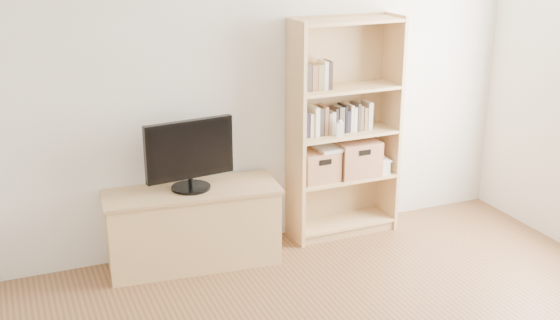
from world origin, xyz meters
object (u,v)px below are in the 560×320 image
basket_left (318,165)px  laptop (336,147)px  bookshelf (345,129)px  tv_stand (193,227)px  basket_right (356,158)px  baby_monitor (340,130)px  television (190,155)px

basket_left → laptop: bearing=-3.3°
bookshelf → laptop: 0.16m
tv_stand → basket_right: bearing=8.3°
baby_monitor → basket_left: size_ratio=0.36×
laptop → bookshelf: bearing=6.9°
television → laptop: television is taller
laptop → basket_right: bearing=1.3°
bookshelf → baby_monitor: size_ratio=16.36×
television → basket_right: (1.45, 0.08, -0.23)m
tv_stand → basket_right: basket_right is taller
tv_stand → basket_left: basket_left is taller
basket_left → basket_right: size_ratio=0.86×
television → basket_left: bearing=-3.5°
basket_right → bookshelf: bearing=178.3°
television → basket_left: television is taller
baby_monitor → basket_left: 0.36m
television → laptop: bearing=-4.1°
tv_stand → television: 0.59m
laptop → basket_left: bearing=177.5°
tv_stand → basket_right: 1.50m
bookshelf → basket_left: size_ratio=5.94×
bookshelf → television: bookshelf is taller
television → baby_monitor: (1.24, -0.02, 0.06)m
baby_monitor → tv_stand: bearing=-167.6°
laptop → baby_monitor: bearing=-100.7°
baby_monitor → basket_left: baby_monitor is taller
baby_monitor → basket_left: (-0.14, 0.09, -0.32)m
bookshelf → laptop: bearing=-172.7°
bookshelf → television: 1.34m
baby_monitor → laptop: size_ratio=0.33×
bookshelf → baby_monitor: bearing=-135.0°
television → laptop: (1.25, 0.07, -0.11)m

